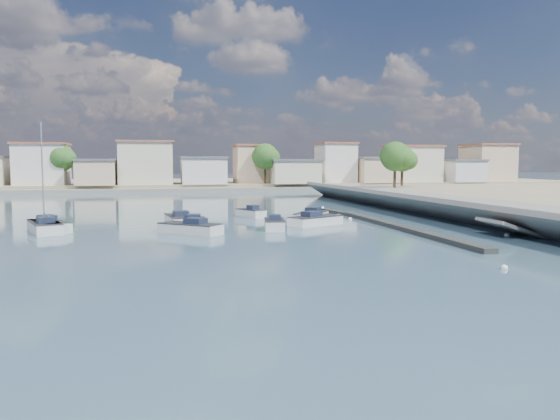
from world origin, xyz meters
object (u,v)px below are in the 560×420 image
object	(u,v)px
motorboat_b	(274,224)
motorboat_d	(310,217)
motorboat_e	(179,220)
motorboat_h	(318,221)
sailboat	(44,227)
motorboat_a	(194,224)
motorboat_f	(250,213)
motorboat_g	(51,227)
motorboat_c	(188,229)

from	to	relation	value
motorboat_b	motorboat_d	size ratio (longest dim) A/B	0.90
motorboat_d	motorboat_e	size ratio (longest dim) A/B	0.85
motorboat_b	motorboat_h	world-z (taller)	same
motorboat_h	sailboat	bearing A→B (deg)	179.09
motorboat_a	motorboat_h	distance (m)	10.96
sailboat	motorboat_d	bearing A→B (deg)	7.41
motorboat_d	motorboat_h	world-z (taller)	same
motorboat_b	motorboat_f	size ratio (longest dim) A/B	1.15
motorboat_b	motorboat_f	bearing A→B (deg)	92.12
motorboat_e	motorboat_f	size ratio (longest dim) A/B	1.50
motorboat_e	motorboat_g	size ratio (longest dim) A/B	1.07
motorboat_a	motorboat_h	bearing A→B (deg)	0.72
motorboat_b	sailboat	distance (m)	18.74
motorboat_a	motorboat_h	size ratio (longest dim) A/B	0.92
motorboat_b	sailboat	world-z (taller)	sailboat
motorboat_e	motorboat_f	bearing A→B (deg)	34.29
motorboat_a	motorboat_g	bearing A→B (deg)	177.23
motorboat_a	motorboat_b	bearing A→B (deg)	-15.23
motorboat_a	motorboat_d	world-z (taller)	same
motorboat_f	motorboat_a	bearing A→B (deg)	-126.02
motorboat_c	motorboat_g	distance (m)	11.44
sailboat	motorboat_e	bearing A→B (deg)	15.47
motorboat_c	motorboat_f	world-z (taller)	same
motorboat_e	motorboat_h	xyz separation A→B (m)	(12.08, -3.39, 0.00)
motorboat_g	motorboat_c	bearing A→B (deg)	-19.23
motorboat_a	motorboat_b	size ratio (longest dim) A/B	1.13
motorboat_a	motorboat_c	xyz separation A→B (m)	(-0.75, -3.21, 0.00)
motorboat_c	motorboat_f	xyz separation A→B (m)	(6.93, 11.71, -0.00)
motorboat_c	motorboat_h	size ratio (longest dim) A/B	0.93
motorboat_f	sailboat	size ratio (longest dim) A/B	0.43
motorboat_e	sailboat	world-z (taller)	sailboat
motorboat_b	motorboat_g	bearing A→B (deg)	172.62
motorboat_h	motorboat_a	bearing A→B (deg)	-179.28
motorboat_c	motorboat_g	xyz separation A→B (m)	(-10.80, 3.77, 0.00)
motorboat_c	motorboat_f	distance (m)	13.60
motorboat_a	motorboat_c	distance (m)	3.29
motorboat_a	motorboat_f	distance (m)	10.51
motorboat_b	motorboat_f	world-z (taller)	same
motorboat_b	motorboat_h	size ratio (longest dim) A/B	0.82
motorboat_g	sailboat	size ratio (longest dim) A/B	0.61
motorboat_b	motorboat_f	xyz separation A→B (m)	(-0.38, 10.29, 0.00)
motorboat_g	sailboat	bearing A→B (deg)	-173.45
motorboat_a	motorboat_c	world-z (taller)	same
motorboat_d	sailboat	distance (m)	23.46
motorboat_b	motorboat_e	xyz separation A→B (m)	(-7.68, 5.31, 0.00)
motorboat_a	motorboat_e	size ratio (longest dim) A/B	0.86
motorboat_e	motorboat_g	distance (m)	10.84
motorboat_a	motorboat_b	distance (m)	6.80
motorboat_a	motorboat_b	xyz separation A→B (m)	(6.56, -1.79, -0.00)
motorboat_b	motorboat_h	distance (m)	4.80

